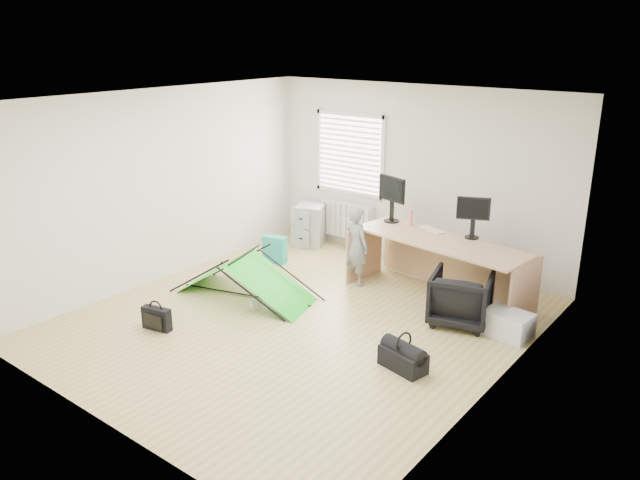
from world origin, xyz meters
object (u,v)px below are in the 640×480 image
Objects in this scene: monitor_left at (392,205)px; laptop_bag at (157,319)px; kite at (245,275)px; filing_cabinet at (311,224)px; office_chair at (461,298)px; monitor_right at (473,223)px; duffel_bag at (403,359)px; thermos at (410,217)px; storage_crate at (508,324)px; desk at (438,269)px; person at (356,246)px.

monitor_left reaches higher than laptop_bag.
laptop_bag is (-0.14, -1.38, -0.16)m from kite.
office_chair is at bearing -44.11° from filing_cabinet.
monitor_right is 2.44m from duffel_bag.
thermos is at bearing 155.02° from monitor_right.
storage_crate is at bearing 2.31° from kite.
office_chair is at bearing -34.87° from thermos.
duffel_bag is at bearing -64.55° from desk.
office_chair is 1.92× the size of laptop_bag.
laptop_bag is at bearing 25.44° from office_chair.
person is at bearing 55.90° from laptop_bag.
monitor_right is 1.15× the size of laptop_bag.
monitor_right is (0.29, 0.33, 0.61)m from desk.
desk is 4.52× the size of storage_crate.
person is 3.02× the size of laptop_bag.
filing_cabinet reaches higher than storage_crate.
thermos is 1.63m from office_chair.
storage_crate is at bearing -24.49° from thermos.
office_chair reaches higher than duffel_bag.
laptop_bag is (-2.20, -2.93, -0.27)m from desk.
storage_crate is (0.60, 0.03, -0.18)m from office_chair.
storage_crate is at bearing 166.94° from office_chair.
desk is 3.48× the size of filing_cabinet.
thermos is at bearing -33.88° from filing_cabinet.
office_chair is 1.35× the size of storage_crate.
monitor_right is 3.10m from kite.
filing_cabinet is 0.61× the size of person.
duffel_bag is (0.03, -1.40, -0.22)m from office_chair.
monitor_right is at bearing 22.87° from kite.
filing_cabinet is (-2.75, 0.73, -0.06)m from desk.
person is 0.59× the size of kite.
person reaches higher than laptop_bag.
person reaches higher than duffel_bag.
laptop_bag is at bearing -151.45° from monitor_right.
kite is at bearing -135.48° from desk.
storage_crate is at bearing -173.66° from person.
duffel_bag is at bearing 75.72° from office_chair.
filing_cabinet reaches higher than office_chair.
person is 2.13× the size of storage_crate.
filing_cabinet is 1.84× the size of laptop_bag.
person is 2.89m from laptop_bag.
duffel_bag is at bearing -23.46° from kite.
laptop_bag is 2.99m from duffel_bag.
thermos is 2.45m from kite.
thermos reaches higher than desk.
kite is at bearing 5.92° from office_chair.
thermos is 0.43× the size of duffel_bag.
desk is 0.91m from thermos.
filing_cabinet is 1.90m from person.
desk is 1.31m from storage_crate.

